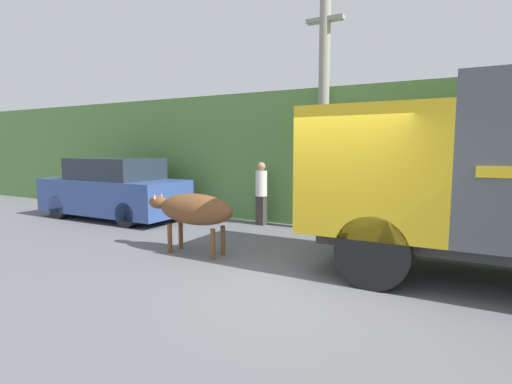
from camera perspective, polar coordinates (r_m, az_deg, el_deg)
The scene contains 6 objects.
ground_plane at distance 6.24m, azimuth 8.91°, elevation -12.85°, with size 60.00×60.00×0.00m, color slate.
hillside_embankment at distance 12.75m, azimuth 19.96°, elevation 4.75°, with size 32.00×5.91×3.53m.
brown_cow at distance 7.76m, azimuth -8.90°, elevation -2.53°, with size 1.99×0.60×1.17m.
parked_suv at distance 12.16m, azimuth -19.71°, elevation 0.31°, with size 4.39×1.80×1.75m.
pedestrian_on_hill at distance 10.51m, azimuth 0.76°, elevation 0.26°, with size 0.37×0.37×1.66m.
utility_pole at distance 9.96m, azimuth 9.62°, elevation 11.57°, with size 0.90×0.26×5.73m.
Camera 1 is at (1.98, -5.55, 2.05)m, focal length 28.00 mm.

